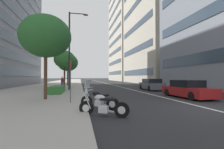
% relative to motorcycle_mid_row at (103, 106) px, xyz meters
% --- Properties ---
extents(ground_plane, '(400.00, 400.00, 0.00)m').
position_rel_motorcycle_mid_row_xyz_m(ground_plane, '(0.31, -5.56, -0.41)').
color(ground_plane, '#262628').
extents(sidewalk_right_plaza, '(160.00, 9.58, 0.15)m').
position_rel_motorcycle_mid_row_xyz_m(sidewalk_right_plaza, '(30.31, 5.36, -0.34)').
color(sidewalk_right_plaza, '#A39E93').
rests_on(sidewalk_right_plaza, ground).
extents(lane_centre_stripe, '(110.00, 0.16, 0.01)m').
position_rel_motorcycle_mid_row_xyz_m(lane_centre_stripe, '(35.31, -5.56, -0.41)').
color(lane_centre_stripe, silver).
rests_on(lane_centre_stripe, ground).
extents(motorcycle_mid_row, '(1.08, 1.98, 1.09)m').
position_rel_motorcycle_mid_row_xyz_m(motorcycle_mid_row, '(0.00, 0.00, 0.00)').
color(motorcycle_mid_row, black).
rests_on(motorcycle_mid_row, ground).
extents(motorcycle_by_sign_pole, '(1.40, 1.80, 1.48)m').
position_rel_motorcycle_mid_row_xyz_m(motorcycle_by_sign_pole, '(1.52, 0.02, 0.03)').
color(motorcycle_by_sign_pole, black).
rests_on(motorcycle_by_sign_pole, ground).
extents(car_approaching_light, '(4.60, 1.98, 1.38)m').
position_rel_motorcycle_mid_row_xyz_m(car_approaching_light, '(4.72, -7.39, 0.23)').
color(car_approaching_light, maroon).
rests_on(car_approaching_light, ground).
extents(car_following_behind, '(4.36, 2.01, 1.40)m').
position_rel_motorcycle_mid_row_xyz_m(car_following_behind, '(12.10, -7.80, 0.25)').
color(car_following_behind, '#4C515B').
rests_on(car_following_behind, ground).
extents(parking_sign_by_curb, '(0.32, 0.06, 2.44)m').
position_rel_motorcycle_mid_row_xyz_m(parking_sign_by_curb, '(2.99, 1.47, 1.21)').
color(parking_sign_by_curb, '#47494C').
rests_on(parking_sign_by_curb, sidewalk_right_plaza).
extents(street_lamp_with_banners, '(1.26, 2.26, 9.03)m').
position_rel_motorcycle_mid_row_xyz_m(street_lamp_with_banners, '(12.65, 1.87, 5.07)').
color(street_lamp_with_banners, '#232326').
rests_on(street_lamp_with_banners, sidewalk_right_plaza).
extents(clipped_hedge_bed, '(4.02, 1.10, 0.62)m').
position_rel_motorcycle_mid_row_xyz_m(clipped_hedge_bed, '(9.44, 3.02, 0.05)').
color(clipped_hedge_bed, '#337033').
rests_on(clipped_hedge_bed, sidewalk_right_plaza).
extents(street_tree_by_lamp_post, '(3.33, 3.33, 5.62)m').
position_rel_motorcycle_mid_row_xyz_m(street_tree_by_lamp_post, '(4.79, 3.19, 3.93)').
color(street_tree_by_lamp_post, '#473323').
rests_on(street_tree_by_lamp_post, sidewalk_right_plaza).
extents(street_tree_mid_sidewalk, '(2.69, 2.69, 4.91)m').
position_rel_motorcycle_mid_row_xyz_m(street_tree_mid_sidewalk, '(15.01, 2.90, 3.48)').
color(street_tree_mid_sidewalk, '#473323').
rests_on(street_tree_mid_sidewalk, sidewalk_right_plaza).
extents(street_tree_near_plaza_corner, '(3.54, 3.54, 5.50)m').
position_rel_motorcycle_mid_row_xyz_m(street_tree_near_plaza_corner, '(22.33, 3.04, 3.72)').
color(street_tree_near_plaza_corner, '#473323').
rests_on(street_tree_near_plaza_corner, sidewalk_right_plaza).
extents(pedestrian_on_plaza, '(0.47, 0.40, 1.52)m').
position_rel_motorcycle_mid_row_xyz_m(pedestrian_on_plaza, '(16.88, 3.37, 0.50)').
color(pedestrian_on_plaza, '#33478C').
rests_on(pedestrian_on_plaza, sidewalk_right_plaza).
extents(office_tower_mid_left, '(23.84, 17.21, 35.33)m').
position_rel_motorcycle_mid_row_xyz_m(office_tower_mid_left, '(34.75, -22.25, 17.25)').
color(office_tower_mid_left, beige).
rests_on(office_tower_mid_left, ground).
extents(office_tower_near_left, '(26.92, 16.96, 41.82)m').
position_rel_motorcycle_mid_row_xyz_m(office_tower_near_left, '(62.07, -22.12, 20.50)').
color(office_tower_near_left, beige).
rests_on(office_tower_near_left, ground).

